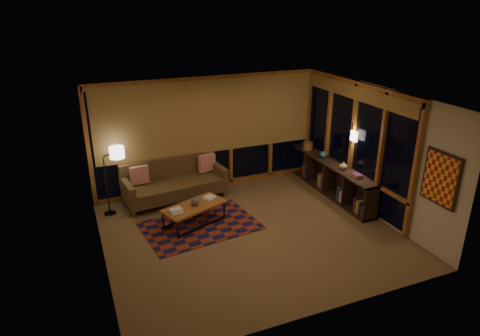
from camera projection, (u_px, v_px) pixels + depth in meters
name	position (u px, v px, depth m)	size (l,w,h in m)	color
floor	(250.00, 233.00, 8.42)	(5.50, 5.00, 0.01)	brown
ceiling	(252.00, 97.00, 7.42)	(5.50, 5.00, 0.01)	white
walls	(251.00, 169.00, 7.92)	(5.51, 5.01, 2.70)	beige
window_wall_back	(209.00, 134.00, 10.01)	(5.30, 0.16, 2.60)	#975427
window_wall_right	(351.00, 143.00, 9.39)	(0.16, 3.70, 2.60)	#975427
wall_art	(441.00, 179.00, 7.26)	(0.06, 0.74, 0.94)	red
wall_sconce	(354.00, 136.00, 9.16)	(0.12, 0.18, 0.22)	white
sofa	(175.00, 181.00, 9.62)	(2.26, 0.91, 0.92)	brown
pillow_left	(139.00, 176.00, 9.38)	(0.40, 0.13, 0.40)	red
pillow_right	(207.00, 164.00, 10.07)	(0.41, 0.14, 0.41)	red
area_rug	(200.00, 226.00, 8.67)	(2.24, 1.49, 0.01)	maroon
coffee_table	(194.00, 215.00, 8.66)	(1.29, 0.59, 0.43)	#975427
book_stack_a	(176.00, 211.00, 8.30)	(0.22, 0.18, 0.06)	white
book_stack_b	(209.00, 198.00, 8.86)	(0.25, 0.20, 0.05)	white
ceramic_pot	(195.00, 201.00, 8.56)	(0.17, 0.17, 0.17)	black
floor_lamp	(106.00, 183.00, 8.91)	(0.48, 0.31, 1.43)	black
bookshelf	(330.00, 178.00, 10.02)	(0.40, 3.05, 0.76)	#35231E
basket	(308.00, 146.00, 10.73)	(0.24, 0.24, 0.18)	brown
teal_bowl	(323.00, 154.00, 10.17)	(0.16, 0.16, 0.16)	teal
vase	(343.00, 165.00, 9.46)	(0.18, 0.18, 0.19)	tan
shelf_book_stack	(357.00, 176.00, 9.07)	(0.16, 0.23, 0.07)	white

